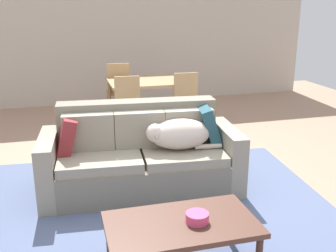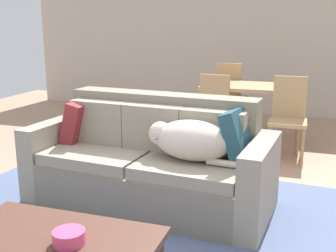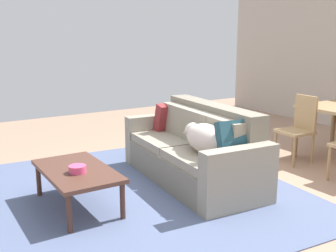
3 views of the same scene
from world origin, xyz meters
name	(u,v)px [view 1 (image 1 of 3)]	position (x,y,z in m)	size (l,w,h in m)	color
ground_plane	(167,184)	(0.00, 0.00, 0.00)	(10.00, 10.00, 0.00)	tan
back_partition	(113,33)	(0.00, 4.00, 1.35)	(8.00, 0.12, 2.70)	beige
area_rug	(157,220)	(-0.30, -0.73, 0.01)	(3.45, 3.21, 0.01)	slate
couch	(141,157)	(-0.29, -0.01, 0.35)	(2.08, 1.01, 0.90)	gray
dog_on_left_cushion	(178,134)	(0.08, -0.14, 0.61)	(0.77, 0.40, 0.31)	beige
throw_pillow_by_left_arm	(66,135)	(-1.02, 0.10, 0.62)	(0.13, 0.38, 0.38)	maroon
throw_pillow_by_right_arm	(209,125)	(0.45, -0.03, 0.64)	(0.11, 0.43, 0.43)	#254F5D
coffee_table	(181,227)	(-0.28, -1.45, 0.36)	(1.08, 0.61, 0.40)	brown
bowl_on_coffee_table	(197,218)	(-0.18, -1.48, 0.44)	(0.17, 0.17, 0.07)	#EA4C7F
dining_table	(148,85)	(0.28, 2.16, 0.67)	(1.23, 0.91, 0.74)	tan
dining_chair_near_left	(128,106)	(-0.14, 1.62, 0.49)	(0.42, 0.42, 0.90)	tan
dining_chair_near_right	(188,102)	(0.74, 1.56, 0.51)	(0.41, 0.41, 0.92)	tan
dining_chair_far_left	(118,88)	(-0.12, 2.70, 0.53)	(0.43, 0.43, 0.96)	tan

